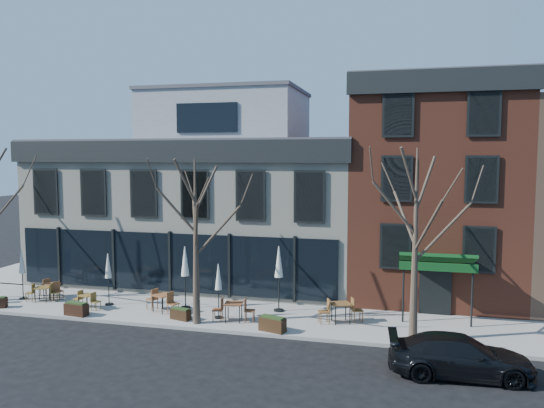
# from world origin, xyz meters

# --- Properties ---
(ground) EXTENTS (120.00, 120.00, 0.00)m
(ground) POSITION_xyz_m (0.00, 0.00, 0.00)
(ground) COLOR black
(ground) RESTS_ON ground
(sidewalk_front) EXTENTS (33.50, 4.70, 0.15)m
(sidewalk_front) POSITION_xyz_m (3.25, -2.15, 0.07)
(sidewalk_front) COLOR gray
(sidewalk_front) RESTS_ON ground
(sidewalk_side) EXTENTS (4.50, 12.00, 0.15)m
(sidewalk_side) POSITION_xyz_m (-11.25, 6.00, 0.07)
(sidewalk_side) COLOR gray
(sidewalk_side) RESTS_ON ground
(corner_building) EXTENTS (18.39, 10.39, 11.10)m
(corner_building) POSITION_xyz_m (0.07, 5.07, 4.72)
(corner_building) COLOR beige
(corner_building) RESTS_ON ground
(red_brick_building) EXTENTS (8.20, 11.78, 11.18)m
(red_brick_building) POSITION_xyz_m (13.00, 4.98, 5.64)
(red_brick_building) COLOR brown
(red_brick_building) RESTS_ON ground
(tree_mid) EXTENTS (3.50, 3.55, 7.04)m
(tree_mid) POSITION_xyz_m (3.01, -3.90, 3.79)
(tree_mid) COLOR #382B21
(tree_mid) RESTS_ON sidewalk_front
(tree_right) EXTENTS (3.72, 3.77, 7.48)m
(tree_right) POSITION_xyz_m (12.01, -3.90, 4.02)
(tree_right) COLOR #382B21
(tree_right) RESTS_ON sidewalk_front
(parked_sedan) EXTENTS (4.84, 2.26, 1.37)m
(parked_sedan) POSITION_xyz_m (13.49, -6.56, 0.68)
(parked_sedan) COLOR black
(parked_sedan) RESTS_ON ground
(cafe_set_0) EXTENTS (1.68, 0.86, 0.86)m
(cafe_set_0) POSITION_xyz_m (-5.72, -2.55, 0.59)
(cafe_set_0) COLOR brown
(cafe_set_0) RESTS_ON sidewalk_front
(cafe_set_1) EXTENTS (1.73, 1.08, 0.90)m
(cafe_set_1) POSITION_xyz_m (-5.69, -1.89, 0.61)
(cafe_set_1) COLOR brown
(cafe_set_1) RESTS_ON sidewalk_front
(cafe_set_2) EXTENTS (1.59, 0.75, 0.82)m
(cafe_set_2) POSITION_xyz_m (-2.84, -3.14, 0.57)
(cafe_set_2) COLOR brown
(cafe_set_2) RESTS_ON sidewalk_front
(cafe_set_3) EXTENTS (1.91, 1.11, 0.99)m
(cafe_set_3) POSITION_xyz_m (0.83, -2.72, 0.66)
(cafe_set_3) COLOR brown
(cafe_set_3) RESTS_ON sidewalk_front
(cafe_set_4) EXTENTS (1.94, 0.86, 1.00)m
(cafe_set_4) POSITION_xyz_m (4.46, -3.26, 0.66)
(cafe_set_4) COLOR brown
(cafe_set_4) RESTS_ON sidewalk_front
(cafe_set_5) EXTENTS (2.02, 1.22, 1.04)m
(cafe_set_5) POSITION_xyz_m (9.00, -2.31, 0.69)
(cafe_set_5) COLOR brown
(cafe_set_5) RESTS_ON sidewalk_front
(umbrella_0) EXTENTS (0.40, 0.40, 2.51)m
(umbrella_0) POSITION_xyz_m (-6.95, -2.43, 1.92)
(umbrella_0) COLOR black
(umbrella_0) RESTS_ON sidewalk_front
(umbrella_1) EXTENTS (0.40, 0.40, 2.51)m
(umbrella_1) POSITION_xyz_m (-2.20, -2.29, 1.92)
(umbrella_1) COLOR black
(umbrella_1) RESTS_ON sidewalk_front
(umbrella_2) EXTENTS (0.47, 0.47, 2.95)m
(umbrella_2) POSITION_xyz_m (1.63, -1.92, 2.23)
(umbrella_2) COLOR black
(umbrella_2) RESTS_ON sidewalk_front
(umbrella_3) EXTENTS (0.39, 0.39, 2.44)m
(umbrella_3) POSITION_xyz_m (3.67, -2.97, 1.87)
(umbrella_3) COLOR black
(umbrella_3) RESTS_ON sidewalk_front
(umbrella_4) EXTENTS (0.49, 0.49, 3.04)m
(umbrella_4) POSITION_xyz_m (6.01, -1.29, 2.30)
(umbrella_4) COLOR black
(umbrella_4) RESTS_ON sidewalk_front
(planter_1) EXTENTS (1.12, 0.56, 0.60)m
(planter_1) POSITION_xyz_m (-2.69, -4.20, 0.45)
(planter_1) COLOR black
(planter_1) RESTS_ON sidewalk_front
(planter_2) EXTENTS (0.98, 0.59, 0.51)m
(planter_2) POSITION_xyz_m (2.12, -3.61, 0.40)
(planter_2) COLOR black
(planter_2) RESTS_ON sidewalk_front
(planter_3) EXTENTS (1.19, 0.75, 0.62)m
(planter_3) POSITION_xyz_m (6.42, -4.13, 0.46)
(planter_3) COLOR #321F10
(planter_3) RESTS_ON sidewalk_front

